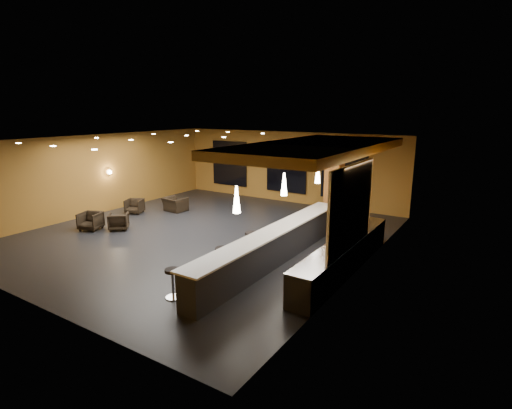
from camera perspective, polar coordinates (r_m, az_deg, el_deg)
The scene contains 34 objects.
floor at distance 15.16m, azimuth -7.43°, elevation -4.39°, with size 12.00×13.00×0.10m, color black.
ceiling at distance 14.48m, azimuth -7.87°, elevation 9.30°, with size 12.00×13.00×0.10m, color black.
wall_back at distance 20.09m, azimuth 4.49°, elevation 5.36°, with size 12.00×0.10×3.50m, color #9D6723.
wall_front at distance 10.73m, azimuth -30.76°, elevation -3.72°, with size 12.00×0.10×3.50m, color #9D6723.
wall_left at distance 19.14m, azimuth -21.70°, elevation 4.04°, with size 0.10×13.00×3.50m, color #9D6723.
wall_right at distance 11.83m, azimuth 15.42°, elevation -0.81°, with size 0.10×13.00×3.50m, color #9D6723.
wood_soffit at distance 13.20m, azimuth 8.60°, elevation 8.06°, with size 3.60×8.00×0.28m, color #B07D33.
window_left at distance 21.86m, azimuth -3.81°, elevation 5.89°, with size 2.20×0.06×2.40m, color black.
window_center at distance 20.00m, azimuth 4.34°, elevation 5.18°, with size 2.20×0.06×2.40m, color black.
window_right at distance 18.79m, azimuth 12.44°, elevation 4.36°, with size 2.20×0.06×2.40m, color black.
tile_backsplash at distance 10.88m, azimuth 13.46°, elevation -0.58°, with size 0.06×3.20×2.40m, color white.
bar_counter at distance 12.22m, azimuth 2.76°, elevation -6.01°, with size 0.60×8.00×1.00m, color black.
bar_top at distance 12.05m, azimuth 2.79°, elevation -3.66°, with size 0.78×8.10×0.05m, color silver.
prep_counter at distance 11.89m, azimuth 12.44°, elevation -7.25°, with size 0.70×6.00×0.86m, color black.
prep_top at distance 11.74m, azimuth 12.55°, elevation -5.17°, with size 0.72×6.00×0.03m, color silver.
wall_shelf_lower at distance 10.84m, azimuth 12.30°, elevation -2.75°, with size 0.30×1.50×0.03m, color silver.
wall_shelf_upper at distance 10.73m, azimuth 12.42°, elevation -0.44°, with size 0.30×1.50×0.03m, color silver.
column at distance 15.93m, azimuth 11.08°, elevation 3.02°, with size 0.60×0.60×3.50m, color brown.
wall_sconce at distance 19.29m, azimuth -20.21°, elevation 4.38°, with size 0.22×0.22×0.22m, color #FFE5B2.
pendant_0 at distance 10.08m, azimuth -2.79°, elevation 0.73°, with size 0.20×0.20×0.70m, color white.
pendant_1 at distance 12.16m, azimuth 4.03°, elevation 2.91°, with size 0.20×0.20×0.70m, color white.
pendant_2 at distance 14.38m, azimuth 8.82°, elevation 4.42°, with size 0.20×0.20×0.70m, color white.
staff_a at distance 13.82m, azimuth 11.71°, elevation -2.07°, with size 0.68×0.45×1.87m, color black.
staff_b at distance 14.15m, azimuth 13.46°, elevation -1.96°, with size 0.87×0.68×1.79m, color black.
staff_c at distance 14.26m, azimuth 14.71°, elevation -2.09°, with size 0.83×0.54×1.71m, color black.
armchair_a at distance 16.74m, azimuth -22.56°, elevation -2.19°, with size 0.74×0.77×0.70m, color black.
armchair_b at distance 16.39m, azimuth -19.04°, elevation -2.28°, with size 0.71×0.73×0.66m, color black.
armchair_c at distance 18.72m, azimuth -16.97°, elevation -0.23°, with size 0.70×0.72×0.65m, color black.
armchair_d at distance 18.68m, azimuth -11.49°, elevation 0.04°, with size 0.98×0.86×0.64m, color black.
bar_stool_0 at distance 10.19m, azimuth -11.83°, elevation -10.45°, with size 0.39×0.39×0.76m.
bar_stool_1 at distance 11.27m, azimuth -4.83°, elevation -7.60°, with size 0.42×0.42×0.83m.
bar_stool_2 at distance 12.57m, azimuth -0.67°, elevation -5.28°, with size 0.42×0.42×0.83m.
bar_stool_3 at distance 13.92m, azimuth 3.57°, elevation -3.61°, with size 0.39×0.39×0.76m.
bar_stool_4 at distance 15.35m, azimuth 6.78°, elevation -1.97°, with size 0.40×0.40×0.79m.
Camera 1 is at (9.34, -11.01, 4.57)m, focal length 28.00 mm.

